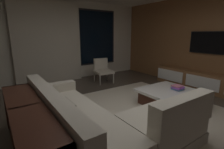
{
  "coord_description": "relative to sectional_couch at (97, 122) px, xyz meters",
  "views": [
    {
      "loc": [
        -2.05,
        -2.21,
        1.58
      ],
      "look_at": [
        0.4,
        1.31,
        0.57
      ],
      "focal_mm": 27.47,
      "sensor_mm": 36.0,
      "label": 1
    }
  ],
  "objects": [
    {
      "name": "mounted_tv",
      "position": [
        3.85,
        0.41,
        1.06
      ],
      "size": [
        0.05,
        1.07,
        0.62
      ],
      "color": "black"
    },
    {
      "name": "accent_chair_near_window",
      "position": [
        1.8,
        2.76,
        0.14
      ],
      "size": [
        0.61,
        0.63,
        0.78
      ],
      "color": "#B2ADA0",
      "rests_on": "floor"
    },
    {
      "name": "media_console",
      "position": [
        3.66,
        0.21,
        -0.04
      ],
      "size": [
        0.46,
        3.1,
        0.52
      ],
      "color": "brown",
      "rests_on": "floor"
    },
    {
      "name": "area_rug",
      "position": [
        1.24,
        0.06,
        -0.28
      ],
      "size": [
        3.2,
        3.8,
        0.01
      ],
      "primitive_type": "cube",
      "color": "beige",
      "rests_on": "floor"
    },
    {
      "name": "coffee_table",
      "position": [
        1.98,
        0.18,
        -0.1
      ],
      "size": [
        1.16,
        1.16,
        0.36
      ],
      "color": "#442318",
      "rests_on": "floor"
    },
    {
      "name": "console_table_behind_couch",
      "position": [
        -0.91,
        0.13,
        0.12
      ],
      "size": [
        0.4,
        2.1,
        0.74
      ],
      "color": "#442318",
      "rests_on": "floor"
    },
    {
      "name": "sectional_couch",
      "position": [
        0.0,
        0.0,
        0.0
      ],
      "size": [
        1.98,
        2.5,
        0.82
      ],
      "color": "#B1A997",
      "rests_on": "floor"
    },
    {
      "name": "floor",
      "position": [
        0.89,
        0.16,
        -0.29
      ],
      "size": [
        9.2,
        9.2,
        0.0
      ],
      "primitive_type": "plane",
      "color": "#473D33"
    },
    {
      "name": "media_wall",
      "position": [
        3.95,
        0.16,
        1.06
      ],
      "size": [
        0.12,
        7.8,
        2.7
      ],
      "color": "brown",
      "rests_on": "floor"
    },
    {
      "name": "back_wall_with_window",
      "position": [
        0.83,
        3.77,
        1.05
      ],
      "size": [
        6.6,
        0.3,
        2.7
      ],
      "color": "silver",
      "rests_on": "floor"
    },
    {
      "name": "book_stack_on_coffee_table",
      "position": [
        2.15,
        0.13,
        0.12
      ],
      "size": [
        0.23,
        0.23,
        0.1
      ],
      "color": "#5C9DCA",
      "rests_on": "coffee_table"
    }
  ]
}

